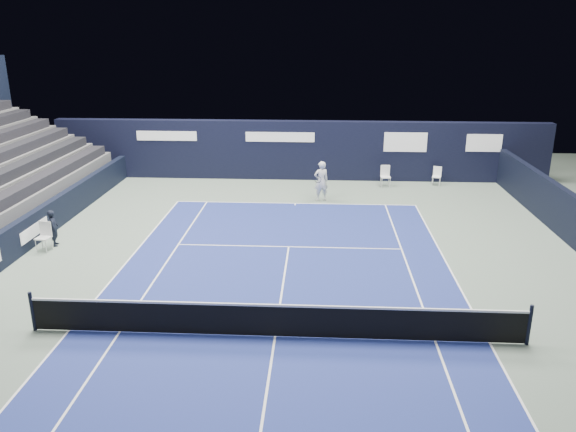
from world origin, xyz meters
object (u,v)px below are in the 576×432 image
object	(u,v)px
folding_chair_back_b	(437,175)
line_judge_chair	(44,234)
folding_chair_back_a	(385,172)
tennis_player	(321,181)
tennis_net	(275,319)

from	to	relation	value
folding_chair_back_b	line_judge_chair	size ratio (longest dim) A/B	0.91
folding_chair_back_a	tennis_player	bearing A→B (deg)	-142.35
folding_chair_back_b	tennis_player	bearing A→B (deg)	-134.93
line_judge_chair	tennis_player	world-z (taller)	tennis_player
line_judge_chair	folding_chair_back_a	bearing A→B (deg)	43.11
folding_chair_back_b	line_judge_chair	distance (m)	18.78
tennis_net	folding_chair_back_a	bearing A→B (deg)	73.77
folding_chair_back_a	tennis_net	xyz separation A→B (m)	(-4.44, -15.26, -0.20)
line_judge_chair	tennis_player	bearing A→B (deg)	41.40
line_judge_chair	tennis_player	size ratio (longest dim) A/B	0.56
tennis_player	tennis_net	bearing A→B (deg)	-95.38
folding_chair_back_b	tennis_net	bearing A→B (deg)	-97.54
line_judge_chair	folding_chair_back_b	bearing A→B (deg)	39.16
folding_chair_back_a	line_judge_chair	bearing A→B (deg)	-147.12
folding_chair_back_a	tennis_net	world-z (taller)	tennis_net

